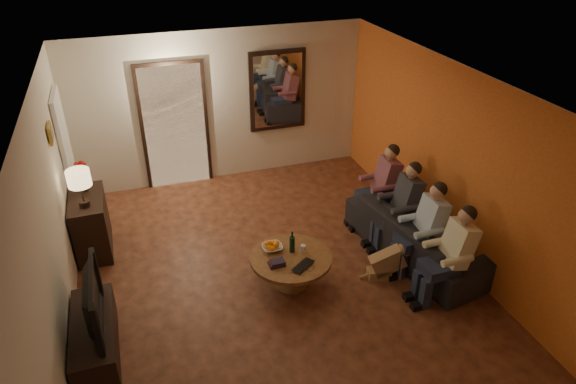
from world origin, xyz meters
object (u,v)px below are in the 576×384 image
object	(u,v)px
coffee_table	(291,271)
bowl	(272,248)
laptop	(306,267)
wine_bottle	(292,242)
dresser	(91,224)
person_a	(452,258)
sofa	(417,235)
person_b	(425,231)
tv	(86,302)
dog	(388,260)
person_c	(402,208)
table_lamp	(81,188)
person_d	(382,189)
tv_stand	(95,338)

from	to	relation	value
coffee_table	bowl	distance (m)	0.38
coffee_table	laptop	xyz separation A→B (m)	(0.10, -0.28, 0.24)
bowl	wine_bottle	distance (m)	0.29
dresser	person_a	distance (m)	4.85
sofa	person_b	world-z (taller)	person_b
person_b	tv	bearing A→B (deg)	-177.57
person_b	coffee_table	size ratio (longest dim) A/B	1.16
person_a	coffee_table	xyz separation A→B (m)	(-1.77, 0.83, -0.38)
dresser	coffee_table	size ratio (longest dim) A/B	0.91
tv	person_a	bearing A→B (deg)	-95.80
dog	laptop	distance (m)	1.16
person_b	laptop	distance (m)	1.68
tv	dog	distance (m)	3.67
bowl	wine_bottle	bearing A→B (deg)	-27.55
dresser	person_a	xyz separation A→B (m)	(4.17, -2.46, 0.18)
person_c	person_a	bearing A→B (deg)	-90.00
dog	wine_bottle	distance (m)	1.29
laptop	coffee_table	bearing A→B (deg)	74.71
tv	laptop	distance (m)	2.51
tv	dog	bearing A→B (deg)	-87.66
bowl	laptop	size ratio (longest dim) A/B	0.79
table_lamp	coffee_table	distance (m)	2.92
table_lamp	tv	size ratio (longest dim) A/B	0.51
tv	person_d	xyz separation A→B (m)	(4.17, 1.38, -0.13)
table_lamp	tv	bearing A→B (deg)	-90.00
wine_bottle	laptop	xyz separation A→B (m)	(0.05, -0.38, -0.14)
tv	dresser	bearing A→B (deg)	0.00
tv	person_c	size ratio (longest dim) A/B	0.88
dresser	sofa	xyz separation A→B (m)	(4.27, -1.56, -0.09)
person_a	wine_bottle	bearing A→B (deg)	151.72
sofa	person_b	xyz separation A→B (m)	(-0.10, -0.30, 0.27)
person_c	laptop	bearing A→B (deg)	-158.68
person_a	coffee_table	bearing A→B (deg)	154.99
person_b	bowl	world-z (taller)	person_b
tv_stand	dresser	bearing A→B (deg)	90.00
dresser	tv	size ratio (longest dim) A/B	0.90
dresser	tv	distance (m)	2.06
tv	person_b	xyz separation A→B (m)	(4.17, 0.18, -0.13)
person_d	bowl	xyz separation A→B (m)	(-1.95, -0.75, -0.12)
sofa	dog	xyz separation A→B (m)	(-0.63, -0.33, -0.05)
person_c	bowl	bearing A→B (deg)	-175.52
coffee_table	wine_bottle	xyz separation A→B (m)	(0.05, 0.10, 0.38)
person_a	laptop	distance (m)	1.77
tv	laptop	bearing A→B (deg)	-87.16
sofa	wine_bottle	distance (m)	1.84
person_a	person_b	size ratio (longest dim) A/B	1.00
dresser	wine_bottle	bearing A→B (deg)	-32.15
tv	dog	size ratio (longest dim) A/B	1.89
person_b	wine_bottle	world-z (taller)	person_b
sofa	coffee_table	bearing A→B (deg)	82.44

